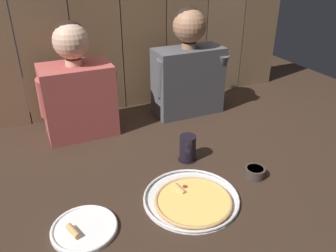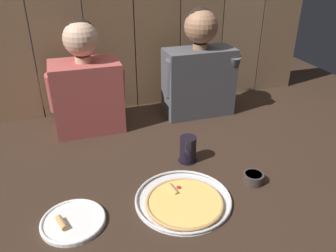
% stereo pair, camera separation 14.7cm
% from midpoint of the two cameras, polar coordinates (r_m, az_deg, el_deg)
% --- Properties ---
extents(ground_plane, '(3.20, 3.20, 0.00)m').
position_cam_midpoint_polar(ground_plane, '(1.49, 4.54, -7.84)').
color(ground_plane, '#332319').
extents(pizza_tray, '(0.37, 0.37, 0.03)m').
position_cam_midpoint_polar(pizza_tray, '(1.33, 5.92, -12.50)').
color(pizza_tray, silver).
rests_on(pizza_tray, ground).
extents(dinner_plate, '(0.23, 0.23, 0.03)m').
position_cam_midpoint_polar(dinner_plate, '(1.27, -12.42, -15.49)').
color(dinner_plate, white).
rests_on(dinner_plate, ground).
extents(drinking_glass, '(0.09, 0.09, 0.12)m').
position_cam_midpoint_polar(drinking_glass, '(1.54, 6.12, -4.01)').
color(drinking_glass, black).
rests_on(drinking_glass, ground).
extents(dipping_bowl, '(0.09, 0.09, 0.04)m').
position_cam_midpoint_polar(dipping_bowl, '(1.48, 16.97, -8.38)').
color(dipping_bowl, '#3D332D').
rests_on(dipping_bowl, ground).
extents(diner_left, '(0.38, 0.23, 0.57)m').
position_cam_midpoint_polar(diner_left, '(1.78, -11.35, 6.97)').
color(diner_left, '#AD4C47').
rests_on(diner_left, ground).
extents(diner_right, '(0.43, 0.21, 0.60)m').
position_cam_midpoint_polar(diner_right, '(1.93, 7.48, 9.65)').
color(diner_right, '#4C4C51').
rests_on(diner_right, ground).
extents(wooden_backdrop_wall, '(2.19, 0.03, 1.14)m').
position_cam_midpoint_polar(wooden_backdrop_wall, '(1.97, -3.67, 18.91)').
color(wooden_backdrop_wall, brown).
rests_on(wooden_backdrop_wall, ground).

